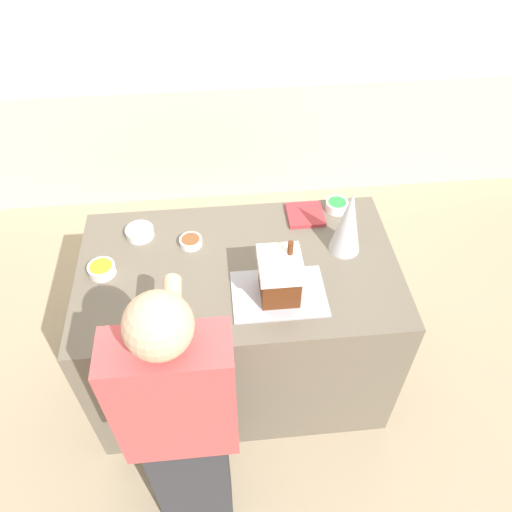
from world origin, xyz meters
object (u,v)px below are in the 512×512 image
decorative_tree (348,222)px  person (183,428)px  candy_bowl_behind_tray (140,232)px  candy_bowl_center_rear (191,241)px  baking_tray (279,294)px  cookbook (305,215)px  candy_bowl_near_tray_right (337,205)px  gingerbread_house (280,276)px  candy_bowl_near_tray_left (102,269)px

decorative_tree → person: person is taller
candy_bowl_behind_tray → candy_bowl_center_rear: bearing=-19.0°
baking_tray → cookbook: 0.53m
candy_bowl_near_tray_right → decorative_tree: bearing=-94.7°
candy_bowl_behind_tray → candy_bowl_near_tray_right: bearing=5.7°
gingerbread_house → candy_bowl_behind_tray: bearing=145.3°
candy_bowl_behind_tray → candy_bowl_center_rear: (0.24, -0.08, -0.00)m
decorative_tree → cookbook: decorative_tree is taller
gingerbread_house → person: 0.71m
candy_bowl_near_tray_left → decorative_tree: bearing=2.5°
candy_bowl_behind_tray → baking_tray: bearing=-34.7°
gingerbread_house → decorative_tree: 0.43m
baking_tray → candy_bowl_center_rear: (-0.38, 0.35, 0.02)m
candy_bowl_behind_tray → gingerbread_house: bearing=-34.7°
gingerbread_house → candy_bowl_near_tray_left: gingerbread_house is taller
baking_tray → candy_bowl_near_tray_right: (0.37, 0.53, 0.02)m
decorative_tree → person: (-0.76, -0.77, -0.27)m
candy_bowl_center_rear → cookbook: candy_bowl_center_rear is taller
baking_tray → candy_bowl_behind_tray: candy_bowl_behind_tray is taller
cookbook → baking_tray: bearing=-112.0°
gingerbread_house → candy_bowl_behind_tray: size_ratio=2.03×
candy_bowl_behind_tray → candy_bowl_center_rear: candy_bowl_behind_tray is taller
candy_bowl_center_rear → cookbook: bearing=14.3°
decorative_tree → cookbook: size_ratio=1.86×
candy_bowl_near_tray_left → cookbook: size_ratio=0.67×
cookbook → person: person is taller
decorative_tree → candy_bowl_near_tray_right: size_ratio=2.97×
candy_bowl_near_tray_left → person: 0.81m
candy_bowl_behind_tray → candy_bowl_near_tray_right: 0.99m
candy_bowl_behind_tray → candy_bowl_near_tray_left: (-0.15, -0.23, 0.00)m
candy_bowl_behind_tray → person: bearing=-78.2°
candy_bowl_near_tray_right → person: bearing=-126.9°
decorative_tree → person: 1.12m
baking_tray → candy_bowl_near_tray_right: 0.64m
person → decorative_tree: bearing=45.2°
baking_tray → person: (-0.42, -0.52, -0.10)m
decorative_tree → candy_bowl_near_tray_left: (-1.12, -0.05, -0.14)m
candy_bowl_near_tray_right → cookbook: candy_bowl_near_tray_right is taller
baking_tray → decorative_tree: bearing=36.0°
gingerbread_house → candy_bowl_near_tray_right: (0.37, 0.53, -0.09)m
baking_tray → decorative_tree: (0.34, 0.25, 0.16)m
decorative_tree → candy_bowl_near_tray_right: bearing=85.3°
candy_bowl_center_rear → candy_bowl_near_tray_left: candy_bowl_near_tray_left is taller
decorative_tree → candy_bowl_near_tray_left: bearing=-177.5°
candy_bowl_center_rear → candy_bowl_near_tray_right: size_ratio=0.95×
cookbook → gingerbread_house: bearing=-111.9°
decorative_tree → candy_bowl_center_rear: bearing=172.3°
candy_bowl_near_tray_right → candy_bowl_near_tray_left: bearing=-163.9°
candy_bowl_center_rear → person: (-0.05, -0.87, -0.12)m
gingerbread_house → person: (-0.42, -0.52, -0.22)m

